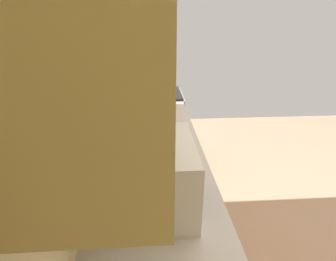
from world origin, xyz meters
TOP-DOWN VIEW (x-y plane):
  - ground_plane at (0.00, 0.00)m, footprint 6.19×6.19m
  - wall_back at (0.00, 1.73)m, footprint 3.99×0.12m
  - counter_run at (-0.35, 1.35)m, footprint 3.15×0.67m
  - upper_cabinets at (-0.35, 1.50)m, footprint 1.83×0.33m
  - oven_range at (1.52, 1.33)m, footprint 0.61×0.69m
  - microwave at (-0.46, 1.36)m, footprint 0.49×0.40m
  - bowl at (0.03, 1.30)m, footprint 0.18×0.18m

SIDE VIEW (x-z plane):
  - ground_plane at x=0.00m, z-range 0.00..0.00m
  - counter_run at x=-0.35m, z-range 0.00..0.91m
  - oven_range at x=1.52m, z-range -0.07..1.02m
  - bowl at x=0.03m, z-range 0.91..0.98m
  - microwave at x=-0.46m, z-range 0.91..1.23m
  - wall_back at x=0.00m, z-range 0.00..2.62m
  - upper_cabinets at x=-0.35m, z-range 1.46..2.05m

